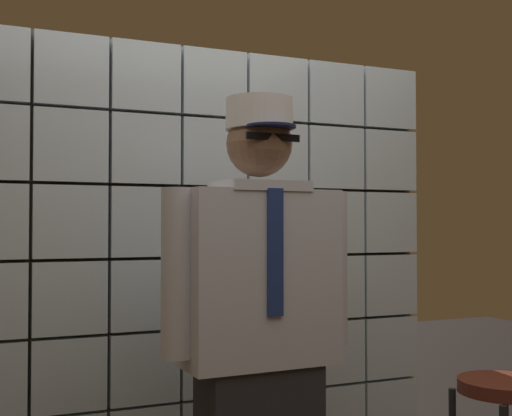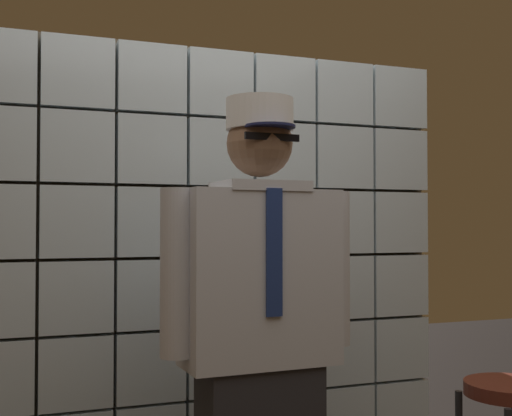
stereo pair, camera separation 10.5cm
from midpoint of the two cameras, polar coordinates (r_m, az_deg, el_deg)
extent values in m
cube|color=silver|center=(3.24, 5.78, -17.39)|extent=(0.29, 0.08, 0.29)
cube|color=silver|center=(3.39, 10.41, -16.64)|extent=(0.29, 0.08, 0.29)
cube|color=silver|center=(2.80, -16.88, -13.52)|extent=(0.29, 0.08, 0.29)
cube|color=silver|center=(2.85, -10.70, -13.35)|extent=(0.29, 0.08, 0.29)
cube|color=silver|center=(2.93, -4.81, -13.04)|extent=(0.29, 0.08, 0.29)
cube|color=silver|center=(3.03, 0.70, -12.63)|extent=(0.29, 0.08, 0.29)
cube|color=silver|center=(3.17, 5.77, -12.16)|extent=(0.29, 0.08, 0.29)
cube|color=silver|center=(3.32, 10.39, -11.64)|extent=(0.29, 0.08, 0.29)
cube|color=silver|center=(2.75, -16.83, -7.40)|extent=(0.29, 0.08, 0.29)
cube|color=silver|center=(2.80, -10.67, -7.33)|extent=(0.29, 0.08, 0.29)
cube|color=silver|center=(2.88, -4.80, -7.19)|extent=(0.29, 0.08, 0.29)
cube|color=silver|center=(2.99, 0.70, -6.98)|extent=(0.29, 0.08, 0.29)
cube|color=silver|center=(3.13, 5.75, -6.74)|extent=(0.29, 0.08, 0.29)
cube|color=silver|center=(3.28, 10.36, -6.48)|extent=(0.29, 0.08, 0.29)
cube|color=silver|center=(2.73, -16.78, -1.13)|extent=(0.29, 0.08, 0.29)
cube|color=silver|center=(2.79, -10.64, -1.18)|extent=(0.29, 0.08, 0.29)
cube|color=silver|center=(2.87, -4.78, -1.21)|extent=(0.29, 0.08, 0.29)
cube|color=silver|center=(2.98, 0.69, -1.23)|extent=(0.29, 0.08, 0.29)
cube|color=silver|center=(3.11, 5.74, -1.23)|extent=(0.29, 0.08, 0.29)
cube|color=silver|center=(3.27, 10.33, -1.23)|extent=(0.29, 0.08, 0.29)
cube|color=silver|center=(2.75, -16.73, 5.12)|extent=(0.29, 0.08, 0.29)
cube|color=silver|center=(2.80, -10.61, 4.96)|extent=(0.29, 0.08, 0.29)
cube|color=silver|center=(2.89, -4.77, 4.76)|extent=(0.29, 0.08, 0.29)
cube|color=silver|center=(2.99, 0.69, 4.52)|extent=(0.29, 0.08, 0.29)
cube|color=silver|center=(3.13, 5.72, 4.27)|extent=(0.29, 0.08, 0.29)
cube|color=silver|center=(3.28, 10.31, 4.01)|extent=(0.29, 0.08, 0.29)
cube|color=silver|center=(2.80, -16.68, 11.23)|extent=(0.29, 0.08, 0.29)
cube|color=silver|center=(2.85, -10.58, 10.96)|extent=(0.29, 0.08, 0.29)
cube|color=silver|center=(2.93, -4.76, 10.60)|extent=(0.29, 0.08, 0.29)
cube|color=silver|center=(3.04, 0.69, 10.15)|extent=(0.29, 0.08, 0.29)
cube|color=silver|center=(3.17, 5.71, 9.67)|extent=(0.29, 0.08, 0.29)
cube|color=silver|center=(3.33, 10.28, 9.16)|extent=(0.29, 0.08, 0.29)
cube|color=#4C4438|center=(2.93, -5.13, -7.09)|extent=(2.13, 0.02, 2.13)
cube|color=silver|center=(2.29, -1.04, -5.96)|extent=(0.54, 0.25, 0.60)
cube|color=navy|center=(2.18, 0.29, -3.81)|extent=(0.06, 0.01, 0.42)
cube|color=silver|center=(2.29, -1.03, 1.82)|extent=(0.30, 0.25, 0.04)
sphere|color=#846047|center=(2.30, -1.03, 5.53)|extent=(0.23, 0.23, 0.23)
ellipsoid|color=black|center=(2.25, -0.48, 4.66)|extent=(0.15, 0.09, 0.10)
cube|color=black|center=(2.21, 0.12, 6.13)|extent=(0.20, 0.02, 0.02)
cylinder|color=#191E47|center=(2.23, -0.10, 7.01)|extent=(0.18, 0.18, 0.01)
cylinder|color=white|center=(2.32, -1.03, 8.05)|extent=(0.23, 0.23, 0.11)
cylinder|color=silver|center=(2.43, 5.38, -5.13)|extent=(0.11, 0.11, 0.55)
cylinder|color=silver|center=(2.18, -8.18, -5.53)|extent=(0.11, 0.11, 0.55)
cylinder|color=#592319|center=(2.72, 19.48, -14.27)|extent=(0.34, 0.34, 0.05)
camera|label=1|loc=(0.05, -91.33, 0.04)|focal=46.51mm
camera|label=2|loc=(0.05, 88.67, -0.04)|focal=46.51mm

